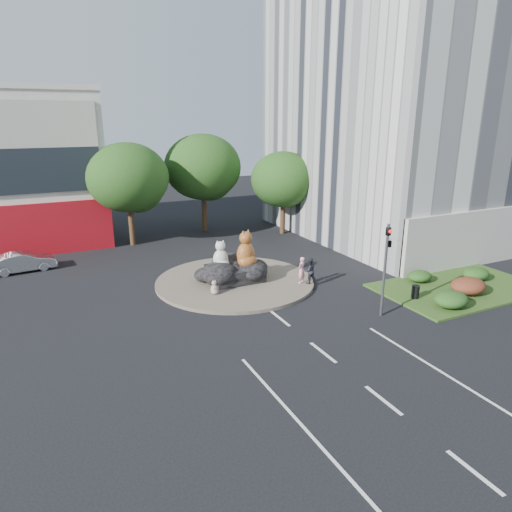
{
  "coord_description": "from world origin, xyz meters",
  "views": [
    {
      "loc": [
        -10.69,
        -15.14,
        10.13
      ],
      "look_at": [
        0.91,
        8.78,
        2.0
      ],
      "focal_mm": 32.0,
      "sensor_mm": 36.0,
      "label": 1
    }
  ],
  "objects": [
    {
      "name": "litter_bin",
      "position": [
        8.23,
        2.86,
        0.5
      ],
      "size": [
        0.52,
        0.52,
        0.76
      ],
      "primitive_type": "cylinder",
      "rotation": [
        0.0,
        0.0,
        -0.19
      ],
      "color": "black",
      "rests_on": "grass_verge"
    },
    {
      "name": "roundabout_island",
      "position": [
        0.0,
        10.0,
        0.1
      ],
      "size": [
        10.0,
        10.0,
        0.2
      ],
      "primitive_type": "cylinder",
      "color": "brown",
      "rests_on": "ground"
    },
    {
      "name": "grass_verge",
      "position": [
        12.0,
        3.0,
        0.06
      ],
      "size": [
        10.0,
        6.0,
        0.12
      ],
      "primitive_type": "cube",
      "color": "#2A4918",
      "rests_on": "ground"
    },
    {
      "name": "hedge_near_green",
      "position": [
        9.0,
        1.0,
        0.57
      ],
      "size": [
        2.0,
        1.6,
        0.9
      ],
      "primitive_type": "ellipsoid",
      "color": "#173E13",
      "rests_on": "grass_verge"
    },
    {
      "name": "tree_right",
      "position": [
        9.07,
        20.06,
        4.63
      ],
      "size": [
        5.7,
        5.7,
        7.3
      ],
      "color": "#382314",
      "rests_on": "ground"
    },
    {
      "name": "cat_tabby",
      "position": [
        0.64,
        9.7,
        2.29
      ],
      "size": [
        1.79,
        1.69,
        2.38
      ],
      "primitive_type": null,
      "rotation": [
        0.0,
        0.0,
        0.39
      ],
      "color": "#B35C25",
      "rests_on": "rock_plinth"
    },
    {
      "name": "cat_white",
      "position": [
        -0.91,
        10.05,
        2.01
      ],
      "size": [
        1.24,
        1.12,
        1.82
      ],
      "primitive_type": null,
      "rotation": [
        0.0,
        0.0,
        -0.17
      ],
      "color": "beige",
      "rests_on": "rock_plinth"
    },
    {
      "name": "parked_car",
      "position": [
        -12.08,
        18.37,
        0.67
      ],
      "size": [
        4.23,
        1.86,
        1.35
      ],
      "primitive_type": "imported",
      "rotation": [
        0.0,
        0.0,
        1.68
      ],
      "color": "#AEB0B6",
      "rests_on": "ground"
    },
    {
      "name": "kitten_white",
      "position": [
        1.38,
        9.09,
        0.61
      ],
      "size": [
        0.61,
        0.58,
        0.82
      ],
      "primitive_type": null,
      "rotation": [
        0.0,
        0.0,
        0.38
      ],
      "color": "silver",
      "rests_on": "roundabout_island"
    },
    {
      "name": "tree_mid",
      "position": [
        3.07,
        24.06,
        5.56
      ],
      "size": [
        6.84,
        6.84,
        8.76
      ],
      "color": "#382314",
      "rests_on": "ground"
    },
    {
      "name": "rock_plinth",
      "position": [
        0.0,
        10.0,
        0.65
      ],
      "size": [
        3.2,
        2.6,
        0.9
      ],
      "primitive_type": null,
      "color": "black",
      "rests_on": "roundabout_island"
    },
    {
      "name": "kitten_calico",
      "position": [
        -2.03,
        8.31,
        0.63
      ],
      "size": [
        0.67,
        0.65,
        0.87
      ],
      "primitive_type": null,
      "rotation": [
        0.0,
        0.0,
        -0.51
      ],
      "color": "beige",
      "rests_on": "roundabout_island"
    },
    {
      "name": "hedge_mid_green",
      "position": [
        14.0,
        3.5,
        0.53
      ],
      "size": [
        1.8,
        1.44,
        0.81
      ],
      "primitive_type": "ellipsoid",
      "color": "#173E13",
      "rests_on": "grass_verge"
    },
    {
      "name": "tree_left",
      "position": [
        -3.93,
        22.06,
        5.25
      ],
      "size": [
        6.46,
        6.46,
        8.27
      ],
      "color": "#382314",
      "rests_on": "ground"
    },
    {
      "name": "hedge_red",
      "position": [
        11.5,
        2.0,
        0.61
      ],
      "size": [
        2.2,
        1.76,
        0.99
      ],
      "primitive_type": "ellipsoid",
      "color": "#491B13",
      "rests_on": "grass_verge"
    },
    {
      "name": "traffic_light",
      "position": [
        5.1,
        2.0,
        3.62
      ],
      "size": [
        0.44,
        1.24,
        5.0
      ],
      "color": "#595B60",
      "rests_on": "ground"
    },
    {
      "name": "hedge_back_green",
      "position": [
        10.5,
        4.8,
        0.48
      ],
      "size": [
        1.6,
        1.28,
        0.72
      ],
      "primitive_type": "ellipsoid",
      "color": "#173E13",
      "rests_on": "grass_verge"
    },
    {
      "name": "pedestrian_pink",
      "position": [
        3.53,
        7.72,
        1.04
      ],
      "size": [
        0.73,
        0.64,
        1.67
      ],
      "primitive_type": "imported",
      "rotation": [
        0.0,
        0.0,
        3.63
      ],
      "color": "pink",
      "rests_on": "roundabout_island"
    },
    {
      "name": "ground",
      "position": [
        0.0,
        0.0,
        0.0
      ],
      "size": [
        120.0,
        120.0,
        0.0
      ],
      "primitive_type": "plane",
      "color": "black",
      "rests_on": "ground"
    },
    {
      "name": "street_lamp",
      "position": [
        12.82,
        8.0,
        4.55
      ],
      "size": [
        2.34,
        0.22,
        8.06
      ],
      "color": "#595B60",
      "rests_on": "ground"
    },
    {
      "name": "pedestrian_dark",
      "position": [
        3.94,
        7.45,
        1.01
      ],
      "size": [
        0.81,
        0.64,
        1.62
      ],
      "primitive_type": "imported",
      "rotation": [
        0.0,
        0.0,
        3.18
      ],
      "color": "black",
      "rests_on": "roundabout_island"
    },
    {
      "name": "office_tower",
      "position": [
        20.0,
        16.0,
        17.5
      ],
      "size": [
        20.0,
        20.0,
        35.0
      ],
      "primitive_type": "cube",
      "color": "silver",
      "rests_on": "ground"
    }
  ]
}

